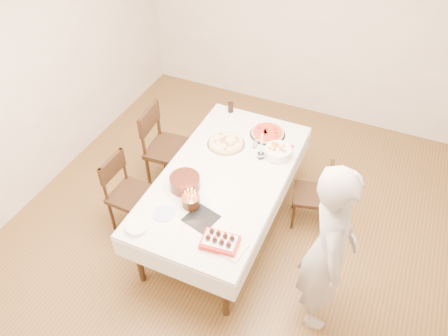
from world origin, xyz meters
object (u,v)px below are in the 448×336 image
at_px(chair_left_savory, 170,149).
at_px(cola_glass, 231,107).
at_px(chair_left_dessert, 132,195).
at_px(person, 328,251).
at_px(pizza_white, 226,143).
at_px(chair_right_savory, 311,195).
at_px(strawberry_box, 220,242).
at_px(birthday_cake, 191,198).
at_px(pasta_bowl, 278,152).
at_px(dining_table, 224,201).
at_px(layer_cake, 185,183).
at_px(pizza_pepperoni, 268,133).
at_px(taper_candle, 261,146).

xyz_separation_m(chair_left_savory, cola_glass, (0.47, 0.62, 0.30)).
distance_m(chair_left_dessert, person, 2.07).
height_order(chair_left_savory, pizza_white, chair_left_savory).
relative_size(chair_right_savory, strawberry_box, 2.52).
bearing_deg(birthday_cake, strawberry_box, -34.85).
bearing_deg(chair_right_savory, pasta_bowl, 159.50).
bearing_deg(dining_table, person, -25.86).
xyz_separation_m(chair_right_savory, strawberry_box, (-0.48, -1.21, 0.40)).
relative_size(chair_left_savory, layer_cake, 2.82).
height_order(dining_table, strawberry_box, strawberry_box).
bearing_deg(strawberry_box, pizza_pepperoni, 95.12).
distance_m(dining_table, chair_right_savory, 0.91).
distance_m(dining_table, pasta_bowl, 0.75).
xyz_separation_m(chair_right_savory, pasta_bowl, (-0.41, 0.04, 0.42)).
relative_size(chair_left_savory, person, 0.58).
xyz_separation_m(dining_table, pasta_bowl, (0.38, 0.48, 0.43)).
relative_size(pizza_white, pizza_pepperoni, 1.05).
bearing_deg(strawberry_box, person, 14.27).
xyz_separation_m(pizza_white, pasta_bowl, (0.55, 0.05, 0.03)).
distance_m(pizza_white, birthday_cake, 0.91).
height_order(dining_table, cola_glass, cola_glass).
bearing_deg(cola_glass, birthday_cake, -80.42).
height_order(pizza_pepperoni, taper_candle, taper_candle).
distance_m(dining_table, person, 1.37).
relative_size(dining_table, cola_glass, 17.96).
distance_m(cola_glass, birthday_cake, 1.49).
xyz_separation_m(person, taper_candle, (-0.91, 0.94, 0.04)).
distance_m(chair_left_savory, person, 2.21).
distance_m(person, cola_glass, 2.16).
bearing_deg(pizza_pepperoni, pizza_white, -135.72).
xyz_separation_m(person, pizza_white, (-1.32, 0.99, -0.09)).
relative_size(chair_right_savory, layer_cake, 2.15).
bearing_deg(pasta_bowl, taper_candle, -145.00).
relative_size(dining_table, pizza_white, 5.37).
bearing_deg(chair_right_savory, layer_cake, -159.15).
distance_m(person, strawberry_box, 0.87).
height_order(chair_left_dessert, birthday_cake, birthday_cake).
xyz_separation_m(chair_left_dessert, layer_cake, (0.60, 0.05, 0.38)).
bearing_deg(dining_table, pizza_pepperoni, 77.38).
bearing_deg(chair_right_savory, pizza_white, 166.01).
distance_m(dining_table, chair_left_savory, 0.91).
relative_size(person, pizza_white, 4.34).
xyz_separation_m(cola_glass, layer_cake, (0.10, -1.30, 0.01)).
height_order(cola_glass, birthday_cake, birthday_cake).
bearing_deg(person, chair_left_dessert, 69.59).
height_order(pasta_bowl, layer_cake, layer_cake).
bearing_deg(birthday_cake, chair_left_dessert, 171.10).
xyz_separation_m(person, pasta_bowl, (-0.77, 1.04, -0.06)).
height_order(dining_table, birthday_cake, birthday_cake).
bearing_deg(taper_candle, layer_cake, -125.62).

